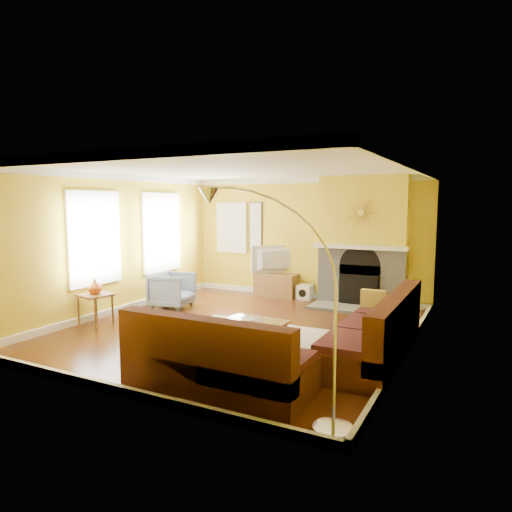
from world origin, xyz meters
The scene contains 27 objects.
floor centered at (0.00, 0.00, -0.01)m, with size 5.50×6.00×0.02m, color #5E2E13.
ceiling centered at (0.00, 0.00, 2.71)m, with size 5.50×6.00×0.02m, color white.
wall_back centered at (0.00, 3.01, 1.35)m, with size 5.50×0.02×2.70m, color gold.
wall_front centered at (0.00, -3.01, 1.35)m, with size 5.50×0.02×2.70m, color gold.
wall_left centered at (-2.76, 0.00, 1.35)m, with size 0.02×6.00×2.70m, color gold.
wall_right centered at (2.76, 0.00, 1.35)m, with size 0.02×6.00×2.70m, color gold.
baseboard centered at (0.00, 0.00, 0.06)m, with size 5.50×6.00×0.12m, color white, non-canonical shape.
crown_molding centered at (0.00, 0.00, 2.64)m, with size 5.50×6.00×0.12m, color white, non-canonical shape.
window_left_near centered at (-2.72, 1.30, 1.50)m, with size 0.06×1.22×1.72m, color white.
window_left_far centered at (-2.72, -0.60, 1.50)m, with size 0.06×1.22×1.72m, color white.
window_back centered at (-1.90, 2.96, 1.55)m, with size 0.82×0.06×1.22m, color white.
wall_art centered at (-1.25, 2.97, 1.60)m, with size 0.34×0.04×1.14m, color white.
fireplace centered at (1.35, 2.80, 1.35)m, with size 1.80×0.40×2.70m, color gray, non-canonical shape.
mantel centered at (1.35, 2.56, 1.25)m, with size 1.92×0.22×0.08m, color white.
hearth centered at (1.35, 2.25, 0.03)m, with size 1.80×0.70×0.06m, color gray.
sunburst centered at (1.35, 2.57, 1.95)m, with size 0.70×0.04×0.70m, color olive, non-canonical shape.
rug centered at (0.28, -0.29, 0.01)m, with size 2.40×1.80×0.02m, color beige.
sectional_sofa centered at (1.31, -0.81, 0.45)m, with size 2.87×3.77×0.90m, color #4A2218, non-canonical shape.
coffee_table centered at (0.59, -0.83, 0.19)m, with size 0.97×0.97×0.38m, color white, non-canonical shape.
media_console centered at (-0.62, 2.78, 0.27)m, with size 0.98×0.44×0.54m, color brown.
tv centered at (-0.62, 2.78, 0.85)m, with size 1.10×0.15×0.64m, color black.
subwoofer centered at (0.08, 2.81, 0.16)m, with size 0.33×0.33×0.33m, color white.
armchair centered at (-2.06, 0.81, 0.36)m, with size 0.76×0.79×0.72m, color gray.
side_table centered at (-2.41, -0.91, 0.28)m, with size 0.50×0.50×0.55m, color brown, non-canonical shape.
vase centered at (-2.41, -0.91, 0.68)m, with size 0.25×0.25×0.26m, color orange.
book centered at (0.44, -0.74, 0.39)m, with size 0.18×0.24×0.02m, color white.
arc_lamp centered at (1.88, -2.67, 1.14)m, with size 1.44×0.36×2.29m, color silver, non-canonical shape.
Camera 1 is at (3.72, -6.60, 2.14)m, focal length 32.00 mm.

